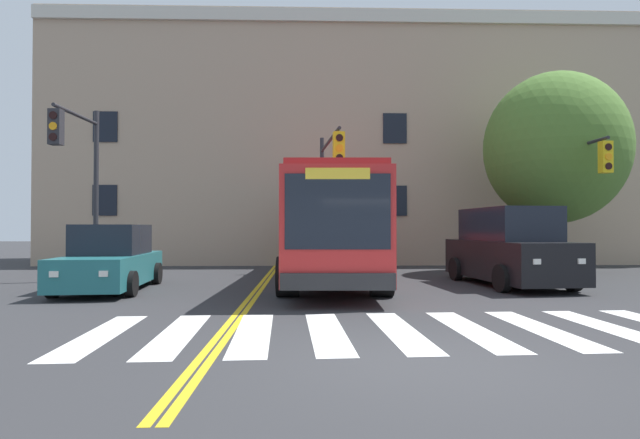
{
  "coord_description": "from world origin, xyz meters",
  "views": [
    {
      "loc": [
        -1.5,
        -6.45,
        1.73
      ],
      "look_at": [
        -1.07,
        8.64,
        1.99
      ],
      "focal_mm": 28.0,
      "sensor_mm": 36.0,
      "label": 1
    }
  ],
  "objects_px": {
    "car_teal_near_lane": "(111,261)",
    "city_bus": "(331,227)",
    "traffic_light_near_corner": "(580,182)",
    "traffic_light_far_corner": "(81,164)",
    "traffic_light_overhead": "(328,176)",
    "car_black_far_lane": "(508,249)",
    "street_tree_curbside_large": "(556,149)"
  },
  "relations": [
    {
      "from": "city_bus",
      "to": "traffic_light_near_corner",
      "type": "bearing_deg",
      "value": 4.16
    },
    {
      "from": "car_teal_near_lane",
      "to": "street_tree_curbside_large",
      "type": "xyz_separation_m",
      "value": [
        15.08,
        4.76,
        3.97
      ]
    },
    {
      "from": "city_bus",
      "to": "traffic_light_far_corner",
      "type": "bearing_deg",
      "value": -175.39
    },
    {
      "from": "car_teal_near_lane",
      "to": "city_bus",
      "type": "bearing_deg",
      "value": 17.58
    },
    {
      "from": "street_tree_curbside_large",
      "to": "traffic_light_overhead",
      "type": "bearing_deg",
      "value": -170.52
    },
    {
      "from": "car_black_far_lane",
      "to": "traffic_light_far_corner",
      "type": "relative_size",
      "value": 0.95
    },
    {
      "from": "traffic_light_near_corner",
      "to": "street_tree_curbside_large",
      "type": "distance_m",
      "value": 2.62
    },
    {
      "from": "traffic_light_overhead",
      "to": "street_tree_curbside_large",
      "type": "height_order",
      "value": "street_tree_curbside_large"
    },
    {
      "from": "car_black_far_lane",
      "to": "traffic_light_near_corner",
      "type": "height_order",
      "value": "traffic_light_near_corner"
    },
    {
      "from": "car_teal_near_lane",
      "to": "traffic_light_far_corner",
      "type": "xyz_separation_m",
      "value": [
        -1.48,
        1.36,
        2.88
      ]
    },
    {
      "from": "traffic_light_overhead",
      "to": "traffic_light_near_corner",
      "type": "bearing_deg",
      "value": -4.45
    },
    {
      "from": "traffic_light_near_corner",
      "to": "city_bus",
      "type": "bearing_deg",
      "value": -175.84
    },
    {
      "from": "city_bus",
      "to": "street_tree_curbside_large",
      "type": "bearing_deg",
      "value": 17.46
    },
    {
      "from": "traffic_light_near_corner",
      "to": "street_tree_curbside_large",
      "type": "bearing_deg",
      "value": 83.59
    },
    {
      "from": "traffic_light_far_corner",
      "to": "traffic_light_overhead",
      "type": "bearing_deg",
      "value": 13.95
    },
    {
      "from": "city_bus",
      "to": "car_black_far_lane",
      "type": "distance_m",
      "value": 5.49
    },
    {
      "from": "car_teal_near_lane",
      "to": "traffic_light_overhead",
      "type": "distance_m",
      "value": 7.56
    },
    {
      "from": "traffic_light_far_corner",
      "to": "traffic_light_overhead",
      "type": "distance_m",
      "value": 7.96
    },
    {
      "from": "street_tree_curbside_large",
      "to": "traffic_light_far_corner",
      "type": "bearing_deg",
      "value": -168.42
    },
    {
      "from": "street_tree_curbside_large",
      "to": "car_black_far_lane",
      "type": "bearing_deg",
      "value": -131.58
    },
    {
      "from": "traffic_light_near_corner",
      "to": "traffic_light_far_corner",
      "type": "xyz_separation_m",
      "value": [
        -16.32,
        -1.25,
        0.41
      ]
    },
    {
      "from": "car_teal_near_lane",
      "to": "car_black_far_lane",
      "type": "height_order",
      "value": "car_black_far_lane"
    },
    {
      "from": "city_bus",
      "to": "traffic_light_near_corner",
      "type": "relative_size",
      "value": 2.34
    },
    {
      "from": "traffic_light_near_corner",
      "to": "traffic_light_overhead",
      "type": "relative_size",
      "value": 0.93
    },
    {
      "from": "car_black_far_lane",
      "to": "traffic_light_overhead",
      "type": "xyz_separation_m",
      "value": [
        -5.36,
        2.45,
        2.44
      ]
    },
    {
      "from": "city_bus",
      "to": "street_tree_curbside_large",
      "type": "relative_size",
      "value": 1.48
    },
    {
      "from": "car_teal_near_lane",
      "to": "traffic_light_far_corner",
      "type": "distance_m",
      "value": 3.52
    },
    {
      "from": "traffic_light_near_corner",
      "to": "traffic_light_overhead",
      "type": "distance_m",
      "value": 8.63
    },
    {
      "from": "car_teal_near_lane",
      "to": "traffic_light_overhead",
      "type": "xyz_separation_m",
      "value": [
        6.24,
        3.28,
        2.72
      ]
    },
    {
      "from": "car_black_far_lane",
      "to": "street_tree_curbside_large",
      "type": "height_order",
      "value": "street_tree_curbside_large"
    },
    {
      "from": "traffic_light_far_corner",
      "to": "street_tree_curbside_large",
      "type": "distance_m",
      "value": 16.94
    },
    {
      "from": "traffic_light_near_corner",
      "to": "traffic_light_far_corner",
      "type": "relative_size",
      "value": 0.87
    }
  ]
}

